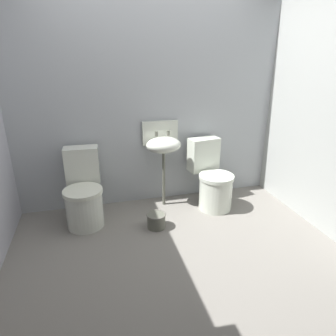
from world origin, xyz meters
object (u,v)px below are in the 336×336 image
at_px(toilet_left, 84,195).
at_px(sink, 163,144).
at_px(bucket, 156,220).
at_px(toilet_right, 212,180).

xyz_separation_m(toilet_left, sink, (0.91, 0.19, 0.43)).
relative_size(sink, bucket, 4.77).
height_order(toilet_left, toilet_right, same).
xyz_separation_m(toilet_left, bucket, (0.71, -0.32, -0.24)).
bearing_deg(toilet_right, sink, -28.94).
height_order(toilet_right, bucket, toilet_right).
height_order(sink, bucket, sink).
bearing_deg(bucket, sink, 68.12).
relative_size(toilet_left, sink, 0.79).
relative_size(toilet_right, sink, 0.79).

